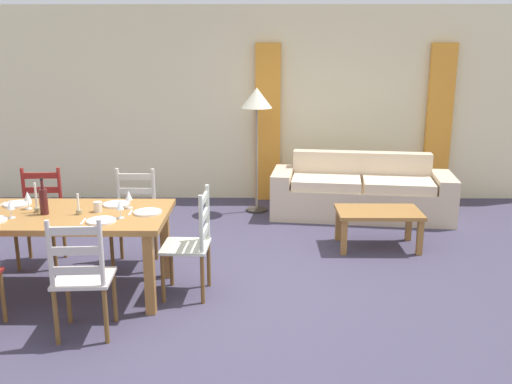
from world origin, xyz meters
TOP-DOWN VIEW (x-y plane):
  - ground_plane at (0.00, 0.00)m, footprint 9.60×9.60m
  - wall_far at (0.00, 3.30)m, footprint 9.60×0.16m
  - curtain_panel_left at (0.57, 3.16)m, footprint 0.35×0.08m
  - curtain_panel_right at (2.97, 3.16)m, footprint 0.35×0.08m
  - dining_table at (-1.28, -0.09)m, footprint 1.90×0.96m
  - dining_chair_near_right at (-0.85, -0.84)m, footprint 0.44×0.43m
  - dining_chair_far_left at (-1.74, 0.68)m, footprint 0.44×0.43m
  - dining_chair_far_right at (-0.79, 0.64)m, footprint 0.43×0.41m
  - dining_chair_head_east at (-0.13, -0.09)m, footprint 0.42×0.44m
  - dinner_plate_near_right at (-0.83, -0.34)m, footprint 0.24×0.24m
  - fork_near_right at (-0.98, -0.34)m, footprint 0.03×0.17m
  - dinner_plate_far_left at (-1.73, 0.16)m, footprint 0.24×0.24m
  - fork_far_left at (-1.88, 0.16)m, footprint 0.02×0.17m
  - dinner_plate_far_right at (-0.83, 0.16)m, footprint 0.24×0.24m
  - fork_far_right at (-0.98, 0.16)m, footprint 0.03×0.17m
  - dinner_plate_head_east at (-0.50, -0.09)m, footprint 0.24×0.24m
  - fork_head_east at (-0.65, -0.09)m, footprint 0.03×0.17m
  - wine_bottle at (-1.37, -0.12)m, footprint 0.07×0.07m
  - wine_glass_near_left at (-1.61, -0.24)m, footprint 0.06×0.06m
  - wine_glass_near_right at (-0.70, -0.23)m, footprint 0.06×0.06m
  - wine_glass_far_left at (-1.58, 0.04)m, footprint 0.06×0.06m
  - wine_glass_far_right at (-0.69, 0.07)m, footprint 0.06×0.06m
  - coffee_cup_primary at (-0.94, -0.05)m, footprint 0.07×0.07m
  - candle_tall at (-1.46, -0.07)m, footprint 0.05×0.05m
  - candle_short at (-1.08, -0.13)m, footprint 0.05×0.05m
  - couch at (1.78, 2.36)m, footprint 2.37×1.09m
  - coffee_table at (1.76, 1.15)m, footprint 0.90×0.56m
  - standing_lamp at (0.42, 2.55)m, footprint 0.40×0.40m

SIDE VIEW (x-z plane):
  - ground_plane at x=0.00m, z-range -0.02..0.00m
  - couch at x=1.78m, z-range -0.11..0.69m
  - coffee_table at x=1.76m, z-range 0.15..0.57m
  - dining_chair_near_right at x=-0.85m, z-range 0.00..0.96m
  - dining_chair_far_left at x=-1.74m, z-range 0.00..0.96m
  - dining_chair_far_right at x=-0.79m, z-range 0.00..0.96m
  - dining_chair_head_east at x=-0.13m, z-range 0.00..0.96m
  - dining_table at x=-1.28m, z-range 0.29..1.04m
  - fork_near_right at x=-0.98m, z-range 0.75..0.76m
  - fork_far_left at x=-1.88m, z-range 0.75..0.76m
  - fork_far_right at x=-0.98m, z-range 0.75..0.76m
  - fork_head_east at x=-0.65m, z-range 0.75..0.76m
  - dinner_plate_near_right at x=-0.83m, z-range 0.75..0.77m
  - dinner_plate_far_left at x=-1.73m, z-range 0.75..0.77m
  - dinner_plate_far_right at x=-0.83m, z-range 0.75..0.77m
  - dinner_plate_head_east at x=-0.50m, z-range 0.75..0.77m
  - coffee_cup_primary at x=-0.94m, z-range 0.75..0.84m
  - candle_short at x=-1.08m, z-range 0.71..0.89m
  - candle_tall at x=-1.46m, z-range 0.69..0.96m
  - wine_glass_near_left at x=-1.61m, z-range 0.78..0.94m
  - wine_glass_near_right at x=-0.70m, z-range 0.78..0.94m
  - wine_glass_far_left at x=-1.58m, z-range 0.78..0.94m
  - wine_glass_far_right at x=-0.69m, z-range 0.78..0.94m
  - wine_bottle at x=-1.37m, z-range 0.71..1.03m
  - curtain_panel_left at x=0.57m, z-range 0.00..2.20m
  - curtain_panel_right at x=2.97m, z-range 0.00..2.20m
  - wall_far at x=0.00m, z-range 0.00..2.70m
  - standing_lamp at x=0.42m, z-range 0.59..2.23m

